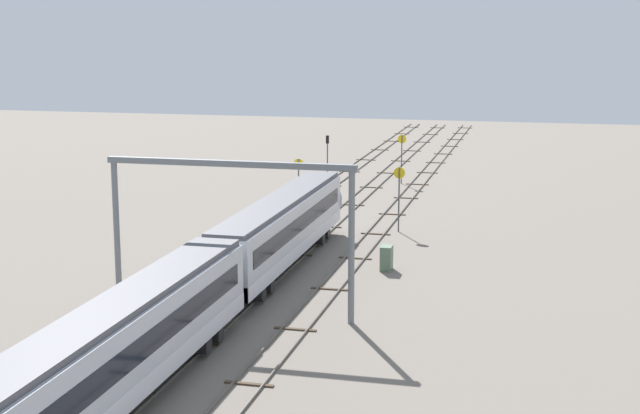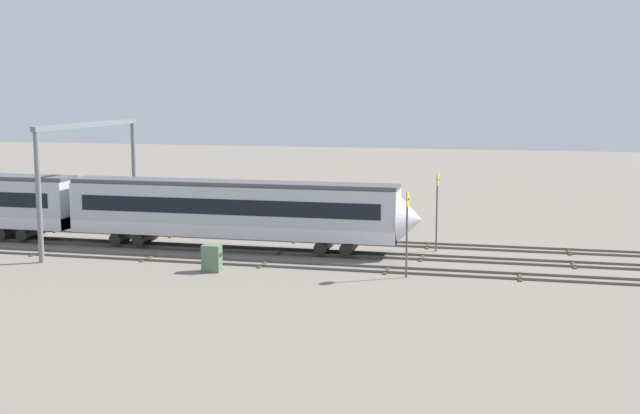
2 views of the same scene
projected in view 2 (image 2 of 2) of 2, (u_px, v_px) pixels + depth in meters
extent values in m
plane|color=slate|center=(282.00, 252.00, 58.51)|extent=(205.37, 205.37, 0.00)
cube|color=#59544C|center=(260.00, 266.00, 53.54)|extent=(189.37, 0.07, 0.16)
cube|color=#59544C|center=(267.00, 261.00, 54.92)|extent=(189.37, 0.07, 0.16)
cube|color=#473828|center=(40.00, 253.00, 57.93)|extent=(0.24, 2.40, 0.08)
cube|color=#473828|center=(148.00, 258.00, 56.08)|extent=(0.24, 2.40, 0.08)
cube|color=#473828|center=(264.00, 264.00, 54.24)|extent=(0.24, 2.40, 0.08)
cube|color=#473828|center=(387.00, 270.00, 52.39)|extent=(0.24, 2.40, 0.08)
cube|color=#473828|center=(520.00, 277.00, 50.54)|extent=(0.24, 2.40, 0.08)
cube|color=#59544C|center=(279.00, 253.00, 57.80)|extent=(189.37, 0.07, 0.16)
cube|color=#59544C|center=(284.00, 249.00, 59.19)|extent=(189.37, 0.07, 0.16)
cube|color=#473828|center=(31.00, 240.00, 62.97)|extent=(0.24, 2.40, 0.08)
cube|color=#473828|center=(152.00, 245.00, 60.74)|extent=(0.24, 2.40, 0.08)
cube|color=#473828|center=(282.00, 251.00, 58.50)|extent=(0.24, 2.40, 0.08)
cube|color=#473828|center=(422.00, 258.00, 56.26)|extent=(0.24, 2.40, 0.08)
cube|color=#473828|center=(574.00, 265.00, 54.03)|extent=(0.24, 2.40, 0.08)
cube|color=#59544C|center=(295.00, 241.00, 62.06)|extent=(189.37, 0.07, 0.16)
cube|color=#59544C|center=(300.00, 238.00, 63.45)|extent=(189.37, 0.07, 0.16)
cube|color=#473828|center=(62.00, 230.00, 67.23)|extent=(0.24, 2.40, 0.08)
cube|color=#473828|center=(176.00, 235.00, 65.00)|extent=(0.24, 2.40, 0.08)
cube|color=#473828|center=(297.00, 240.00, 62.76)|extent=(0.24, 2.40, 0.08)
cube|color=#473828|center=(428.00, 246.00, 60.53)|extent=(0.24, 2.40, 0.08)
cube|color=#473828|center=(569.00, 252.00, 58.29)|extent=(0.24, 2.40, 0.08)
cube|color=#B7BCC6|center=(232.00, 210.00, 58.92)|extent=(24.00, 2.90, 3.60)
cube|color=silver|center=(232.00, 229.00, 59.12)|extent=(24.00, 2.94, 0.90)
cube|color=#4C4C51|center=(232.00, 183.00, 58.64)|extent=(24.00, 2.50, 0.30)
cube|color=black|center=(225.00, 207.00, 57.45)|extent=(22.00, 0.04, 1.10)
cube|color=black|center=(238.00, 202.00, 60.27)|extent=(22.00, 0.04, 1.10)
cylinder|color=black|center=(123.00, 236.00, 61.17)|extent=(0.90, 2.70, 0.90)
cylinder|color=black|center=(145.00, 237.00, 60.77)|extent=(0.90, 2.70, 0.90)
cylinder|color=black|center=(324.00, 245.00, 57.72)|extent=(0.90, 2.70, 0.90)
cylinder|color=black|center=(349.00, 246.00, 57.32)|extent=(0.90, 2.70, 0.90)
cylinder|color=black|center=(10.00, 231.00, 63.29)|extent=(0.90, 2.70, 0.90)
cylinder|color=black|center=(31.00, 232.00, 62.88)|extent=(0.90, 2.70, 0.90)
cone|color=silver|center=(410.00, 219.00, 56.08)|extent=(1.60, 3.24, 3.24)
cylinder|color=slate|center=(39.00, 198.00, 54.24)|extent=(0.36, 0.36, 8.69)
cylinder|color=slate|center=(134.00, 176.00, 67.91)|extent=(0.36, 0.36, 8.69)
cube|color=slate|center=(89.00, 125.00, 60.43)|extent=(0.40, 14.78, 0.35)
cylinder|color=#4C4C51|center=(437.00, 213.00, 58.28)|extent=(0.12, 0.12, 5.54)
cylinder|color=yellow|center=(438.00, 180.00, 57.93)|extent=(0.05, 0.88, 0.88)
cube|color=black|center=(438.00, 180.00, 57.92)|extent=(0.02, 0.40, 0.12)
cylinder|color=#4C4C51|center=(407.00, 235.00, 50.13)|extent=(0.12, 0.12, 5.28)
cylinder|color=yellow|center=(408.00, 199.00, 49.80)|extent=(0.05, 0.92, 0.92)
cube|color=black|center=(408.00, 199.00, 49.80)|extent=(0.02, 0.41, 0.12)
cube|color=#597259|center=(212.00, 258.00, 52.08)|extent=(1.17, 0.75, 1.70)
cube|color=#333333|center=(221.00, 255.00, 51.91)|extent=(0.02, 0.52, 0.24)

